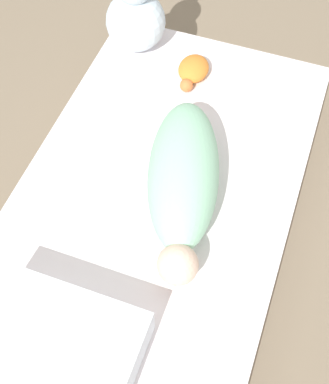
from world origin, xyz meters
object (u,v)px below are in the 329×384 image
(swaddled_baby, at_px, (183,178))
(pillow, at_px, (53,356))
(turtle_plush, at_px, (193,70))
(bunny_plush, at_px, (135,14))

(swaddled_baby, relative_size, pillow, 1.53)
(pillow, relative_size, turtle_plush, 2.42)
(pillow, xyz_separation_m, turtle_plush, (-1.02, 0.01, -0.02))
(pillow, distance_m, bunny_plush, 1.13)
(swaddled_baby, xyz_separation_m, bunny_plush, (-0.55, -0.36, 0.05))
(swaddled_baby, relative_size, bunny_plush, 1.54)
(swaddled_baby, bearing_deg, pillow, -28.84)
(swaddled_baby, height_order, pillow, swaddled_baby)
(swaddled_baby, height_order, turtle_plush, swaddled_baby)
(pillow, xyz_separation_m, bunny_plush, (-1.11, -0.23, 0.08))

